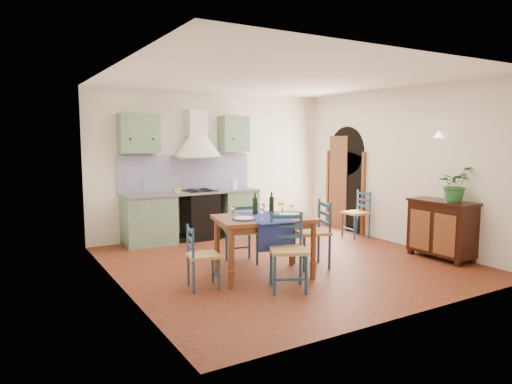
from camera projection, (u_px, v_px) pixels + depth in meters
floor at (284, 261)px, 7.11m from camera, size 5.00×5.00×0.00m
back_wall at (197, 184)px, 8.71m from camera, size 5.00×0.96×2.80m
right_wall at (387, 169)px, 8.45m from camera, size 0.26×5.00×2.80m
left_wall at (118, 180)px, 5.69m from camera, size 0.04×5.00×2.80m
ceiling at (285, 78)px, 6.78m from camera, size 5.00×5.00×0.01m
dining_table at (264, 224)px, 6.29m from camera, size 1.45×1.14×1.15m
chair_near at (288, 250)px, 5.77m from camera, size 0.60×0.60×0.97m
chair_far at (242, 232)px, 6.96m from camera, size 0.52×0.52×0.94m
chair_left at (201, 256)px, 5.79m from camera, size 0.44×0.44×0.82m
chair_right at (314, 233)px, 6.79m from camera, size 0.57×0.57×1.00m
chair_spare at (357, 213)px, 8.84m from camera, size 0.44×0.44×0.90m
sideboard at (441, 227)px, 7.23m from camera, size 0.50×1.05×0.94m
potted_plant at (454, 184)px, 7.00m from camera, size 0.60×0.55×0.55m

